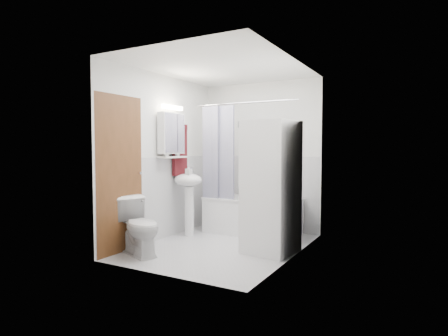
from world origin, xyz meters
The scene contains 20 objects.
floor centered at (0.00, 0.00, 0.00)m, with size 2.60×2.60×0.00m, color silver.
room_walls centered at (0.00, 0.00, 1.49)m, with size 2.60×2.60×2.60m.
wainscot centered at (0.00, 0.29, 0.60)m, with size 1.98×2.58×2.58m.
door centered at (-0.95, -0.55, 1.00)m, with size 0.05×2.00×2.00m.
bathtub centered at (0.03, 0.92, 0.31)m, with size 1.46×0.69×0.56m.
tub_spout centered at (0.23, 1.25, 0.88)m, with size 0.04×0.04×0.12m, color silver.
curtain_rod centered at (0.03, 0.63, 2.00)m, with size 0.02×0.02×1.64m, color silver.
shower_curtain centered at (-0.41, 0.63, 1.25)m, with size 0.55×0.02×1.45m.
sink centered at (-0.75, 0.31, 0.70)m, with size 0.44×0.37×1.04m.
medicine_cabinet centered at (-0.90, 0.10, 1.57)m, with size 0.13×0.50×0.71m.
shelf centered at (-0.89, 0.10, 1.20)m, with size 0.18×0.54×0.03m, color silver.
shower_caddy centered at (0.28, 1.24, 1.15)m, with size 0.22×0.06×0.02m, color silver.
towel centered at (-0.94, 0.35, 1.32)m, with size 0.07×0.33×0.80m.
washer_dryer centered at (0.68, 0.06, 0.84)m, with size 0.67×0.66×1.68m.
toilet centered at (-0.72, -0.83, 0.35)m, with size 0.40×0.72×0.71m, color white.
soap_pump centered at (-0.71, 0.25, 0.95)m, with size 0.08×0.17×0.08m, color gray.
shelf_bottle centered at (-0.89, -0.05, 1.25)m, with size 0.07×0.18×0.07m, color gray.
shelf_cup centered at (-0.89, 0.22, 1.26)m, with size 0.10×0.09×0.10m, color gray.
shampoo_a centered at (0.35, 1.24, 1.23)m, with size 0.13×0.17×0.13m, color gray.
shampoo_b centered at (0.47, 1.24, 1.20)m, with size 0.08×0.21×0.08m, color #272B9C.
Camera 1 is at (2.45, -4.36, 1.33)m, focal length 30.00 mm.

